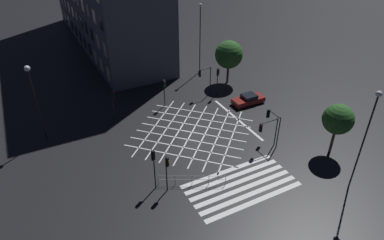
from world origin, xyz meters
name	(u,v)px	position (x,y,z in m)	size (l,w,h in m)	color
ground_plane	(192,132)	(0.00, 0.00, 0.00)	(200.00, 200.00, 0.00)	black
road_markings	(218,156)	(0.32, -5.11, 0.00)	(15.15, 19.78, 0.01)	silver
traffic_light_se_cross	(272,120)	(6.54, -5.52, 2.75)	(0.36, 2.18, 3.77)	black
traffic_light_nw_main	(113,99)	(-6.84, 6.61, 2.76)	(0.39, 0.36, 3.86)	black
traffic_light_sw_cross	(153,162)	(-7.03, -6.33, 2.94)	(0.36, 0.39, 4.12)	black
traffic_light_sw_main	(167,167)	(-6.14, -7.20, 2.66)	(0.39, 0.36, 3.72)	black
traffic_light_ne_main	(204,76)	(5.49, 7.13, 2.86)	(1.88, 0.36, 3.93)	black
traffic_light_median_north	(164,87)	(-0.29, 6.85, 2.64)	(0.36, 0.39, 3.69)	black
traffic_light_se_main	(267,128)	(5.37, -6.16, 2.50)	(2.39, 0.36, 3.41)	black
traffic_light_ne_cross	(218,76)	(7.09, 6.34, 2.76)	(0.36, 0.39, 3.86)	black
street_lamp_east	(368,126)	(8.54, -14.39, 6.57)	(0.49, 0.49, 9.77)	black
street_lamp_west	(32,86)	(-14.74, 6.39, 6.39)	(0.59, 0.59, 8.53)	black
street_lamp_far	(200,29)	(8.55, 13.97, 6.75)	(0.47, 0.47, 10.26)	black
street_tree_near	(338,119)	(10.99, -9.77, 3.97)	(3.04, 3.04, 5.51)	brown
street_tree_far	(229,55)	(10.43, 9.05, 4.20)	(3.87, 3.87, 6.15)	brown
waiting_car	(248,99)	(9.45, 2.52, 0.59)	(4.21, 1.75, 1.26)	maroon
pedestrian_railing	(192,179)	(-3.92, -7.56, 0.67)	(5.48, 2.87, 1.05)	#9EA0A5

